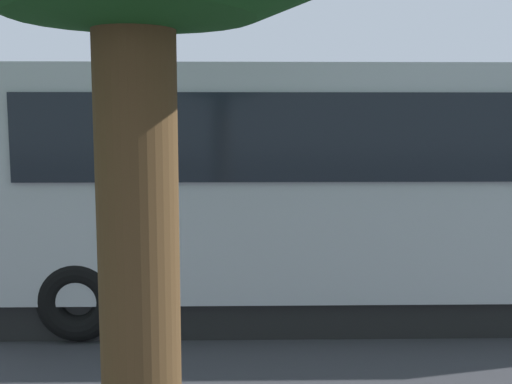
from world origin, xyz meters
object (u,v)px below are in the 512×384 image
Objects in this scene: parked_motorcycle_silver at (430,244)px; spectator_far_left at (392,201)px; parked_motorcycle_dark at (219,241)px; spectator_centre at (282,201)px; tour_bus at (345,191)px; stunt_motorcycle at (158,203)px; spectator_far_right at (191,202)px; spectator_left at (332,209)px; spectator_right at (240,205)px.

spectator_far_left is at bearing -65.29° from parked_motorcycle_silver.
parked_motorcycle_dark is (3.59, -0.42, 0.00)m from parked_motorcycle_silver.
spectator_centre reaches higher than parked_motorcycle_dark.
tour_bus is 7.20m from stunt_motorcycle.
stunt_motorcycle is (3.30, -6.31, -1.03)m from tour_bus.
spectator_centre is at bearing -145.97° from parked_motorcycle_dark.
spectator_left is at bearing 170.26° from spectator_far_right.
stunt_motorcycle is (5.12, -4.28, 0.13)m from parked_motorcycle_silver.
stunt_motorcycle is at bearing -48.82° from spectator_centre.
parked_motorcycle_silver is at bearing 173.41° from parked_motorcycle_dark.
spectator_far_right is 0.87× the size of parked_motorcycle_dark.
spectator_far_left reaches higher than spectator_centre.
parked_motorcycle_silver is 1.00× the size of parked_motorcycle_dark.
parked_motorcycle_silver is at bearing 153.75° from spectator_centre.
spectator_far_left reaches higher than spectator_left.
spectator_far_left reaches higher than stunt_motorcycle.
parked_motorcycle_silver is at bearing -131.95° from tour_bus.
spectator_far_left is 2.02m from spectator_centre.
spectator_far_right is (3.70, -0.24, -0.02)m from spectator_far_left.
tour_bus is at bearing 84.76° from spectator_left.
spectator_far_left is 1.08× the size of spectator_right.
spectator_right is at bearing -0.50° from spectator_centre.
tour_bus is 5.65× the size of spectator_right.
spectator_left reaches higher than stunt_motorcycle.
spectator_right is at bearing 121.85° from stunt_motorcycle.
parked_motorcycle_dark is at bearing 9.14° from spectator_left.
spectator_far_right reaches higher than spectator_left.
tour_bus is at bearing 48.05° from parked_motorcycle_silver.
spectator_centre is 0.79m from spectator_right.
stunt_motorcycle reaches higher than parked_motorcycle_silver.
spectator_centre is at bearing -28.16° from spectator_left.
spectator_far_right is at bearing -54.95° from parked_motorcycle_dark.
spectator_left is at bearing 9.76° from spectator_far_left.
spectator_centre reaches higher than stunt_motorcycle.
parked_motorcycle_silver and parked_motorcycle_dark have the same top height.
spectator_right reaches higher than parked_motorcycle_dark.
stunt_motorcycle reaches higher than parked_motorcycle_dark.
tour_bus reaches higher than spectator_left.
parked_motorcycle_dark is at bearing 111.64° from stunt_motorcycle.
spectator_far_right is at bearing 0.70° from spectator_centre.
spectator_far_left is 1.02× the size of spectator_far_right.
spectator_left is (-0.25, -2.77, -0.66)m from tour_bus.
spectator_far_right reaches higher than spectator_right.
spectator_right is at bearing -115.42° from parked_motorcycle_dark.
spectator_right reaches higher than parked_motorcycle_silver.
spectator_right is at bearing -20.55° from parked_motorcycle_silver.
spectator_left is 0.98m from spectator_centre.
parked_motorcycle_dark is (-0.54, 0.76, -0.58)m from spectator_far_right.
spectator_centre is at bearing -26.25° from parked_motorcycle_silver.
spectator_far_left is 1.09× the size of spectator_left.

